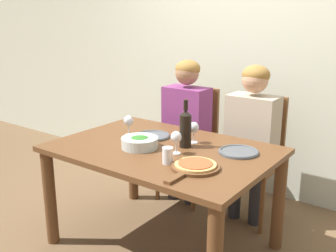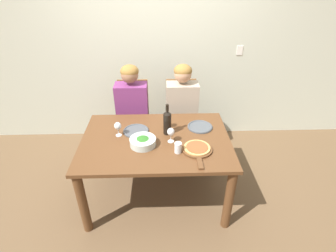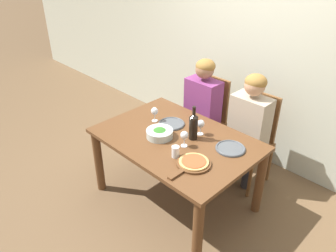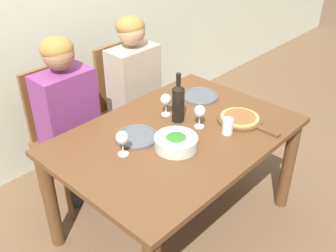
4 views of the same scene
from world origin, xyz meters
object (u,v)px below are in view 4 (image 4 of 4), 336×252
(wine_glass_left, at_px, (122,139))
(wine_glass_centre, at_px, (200,112))
(chair_left, at_px, (63,131))
(dinner_plate_right, at_px, (200,96))
(water_tumbler, at_px, (228,126))
(dinner_plate_left, at_px, (137,136))
(broccoli_bowl, at_px, (176,142))
(pizza_on_board, at_px, (241,119))
(wine_glass_right, at_px, (166,101))
(wine_bottle, at_px, (178,102))
(person_woman, at_px, (68,109))
(person_man, at_px, (135,81))
(chair_right, at_px, (127,102))

(wine_glass_left, bearing_deg, wine_glass_centre, -13.48)
(chair_left, distance_m, dinner_plate_right, 1.01)
(wine_glass_centre, relative_size, water_tumbler, 1.50)
(chair_left, xyz_separation_m, wine_glass_left, (-0.08, -0.76, 0.31))
(dinner_plate_left, distance_m, water_tumbler, 0.55)
(broccoli_bowl, height_order, dinner_plate_left, broccoli_bowl)
(pizza_on_board, distance_m, wine_glass_right, 0.49)
(wine_glass_left, bearing_deg, wine_bottle, 3.12)
(dinner_plate_left, height_order, pizza_on_board, pizza_on_board)
(person_woman, xyz_separation_m, wine_glass_centre, (0.44, -0.76, 0.09))
(dinner_plate_right, xyz_separation_m, wine_glass_left, (-0.84, -0.13, 0.10))
(wine_glass_right, xyz_separation_m, water_tumbler, (0.09, -0.43, -0.05))
(person_woman, bearing_deg, chair_left, 90.00)
(pizza_on_board, xyz_separation_m, wine_glass_centre, (-0.24, 0.15, 0.09))
(person_woman, height_order, person_man, same)
(chair_right, bearing_deg, wine_glass_centre, -100.92)
(person_man, height_order, dinner_plate_right, person_man)
(pizza_on_board, distance_m, water_tumbler, 0.18)
(person_woman, relative_size, wine_glass_right, 8.25)
(water_tumbler, bearing_deg, person_woman, 118.04)
(dinner_plate_left, distance_m, dinner_plate_right, 0.67)
(person_woman, distance_m, wine_glass_left, 0.65)
(person_woman, relative_size, wine_glass_centre, 8.25)
(dinner_plate_right, relative_size, water_tumbler, 2.60)
(dinner_plate_right, height_order, wine_glass_left, wine_glass_left)
(dinner_plate_left, relative_size, wine_glass_centre, 1.73)
(wine_glass_right, height_order, water_tumbler, wine_glass_right)
(wine_glass_centre, bearing_deg, chair_right, 79.08)
(pizza_on_board, distance_m, wine_glass_left, 0.81)
(person_man, relative_size, pizza_on_board, 2.93)
(pizza_on_board, bearing_deg, chair_right, 93.70)
(dinner_plate_left, bearing_deg, person_man, 47.65)
(pizza_on_board, bearing_deg, person_man, 94.17)
(wine_bottle, bearing_deg, chair_right, 74.71)
(wine_bottle, distance_m, dinner_plate_left, 0.35)
(pizza_on_board, height_order, water_tumbler, water_tumbler)
(broccoli_bowl, bearing_deg, pizza_on_board, -11.65)
(wine_glass_left, xyz_separation_m, wine_glass_right, (0.49, 0.13, 0.00))
(wine_bottle, bearing_deg, water_tumbler, -74.66)
(person_man, bearing_deg, wine_glass_right, -111.44)
(wine_bottle, bearing_deg, wine_glass_right, 90.24)
(chair_right, relative_size, wine_glass_left, 6.55)
(person_man, xyz_separation_m, dinner_plate_right, (0.15, -0.51, -0.01))
(dinner_plate_left, bearing_deg, wine_glass_left, -157.26)
(broccoli_bowl, relative_size, wine_glass_centre, 1.65)
(chair_left, xyz_separation_m, person_woman, (0.00, -0.12, 0.22))
(dinner_plate_right, relative_size, pizza_on_board, 0.61)
(wine_glass_left, bearing_deg, person_man, 42.98)
(person_woman, relative_size, pizza_on_board, 2.93)
(broccoli_bowl, height_order, dinner_plate_right, broccoli_bowl)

